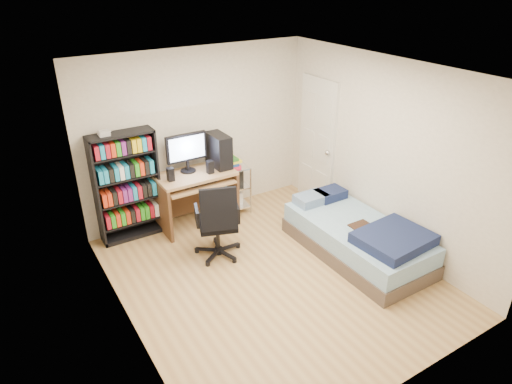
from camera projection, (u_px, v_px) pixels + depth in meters
room at (273, 185)px, 5.13m from camera, size 3.58×4.08×2.58m
media_shelf at (127, 185)px, 6.18m from camera, size 0.86×0.29×1.60m
computer_desk at (201, 175)px, 6.59m from camera, size 1.10×0.64×1.38m
office_chair at (218, 234)px, 5.92m from camera, size 0.81×0.81×1.07m
wire_cart at (229, 176)px, 6.90m from camera, size 0.63×0.49×0.93m
bed at (358, 238)px, 6.00m from camera, size 1.00×2.01×0.57m
door at (317, 142)px, 7.08m from camera, size 0.12×0.80×2.00m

